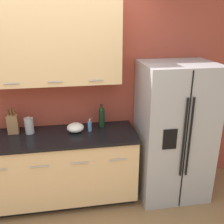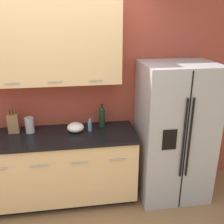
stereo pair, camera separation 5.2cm
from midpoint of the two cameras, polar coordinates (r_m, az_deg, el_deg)
name	(u,v)px [view 2 (the right image)]	position (r m, az deg, el deg)	size (l,w,h in m)	color
wall_back	(52,84)	(3.28, -12.39, 6.05)	(10.00, 0.39, 2.60)	#993D2D
counter_unit	(62,167)	(3.39, -10.48, -11.72)	(1.83, 0.64, 0.91)	black
refrigerator	(174,132)	(3.38, 13.75, -4.31)	(0.87, 0.74, 1.73)	#9E9EA0
knife_block	(13,123)	(3.33, -20.24, -2.23)	(0.12, 0.10, 0.32)	olive
wine_bottle	(102,116)	(3.29, -1.75, -0.95)	(0.08, 0.08, 0.30)	black
soap_dispenser	(90,126)	(3.19, -4.40, -3.05)	(0.05, 0.05, 0.16)	#4C7FB2
steel_canister	(30,125)	(3.27, -17.08, -2.73)	(0.11, 0.11, 0.21)	#A3A3A5
mixing_bowl	(75,127)	(3.20, -7.49, -3.32)	(0.20, 0.20, 0.11)	white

